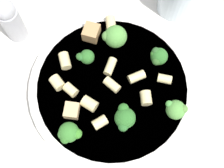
% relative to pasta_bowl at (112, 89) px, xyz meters
% --- Properties ---
extents(ground_plane, '(2.00, 2.00, 0.00)m').
position_rel_pasta_bowl_xyz_m(ground_plane, '(0.00, 0.00, -0.02)').
color(ground_plane, beige).
extents(pasta_bowl, '(0.26, 0.26, 0.04)m').
position_rel_pasta_bowl_xyz_m(pasta_bowl, '(0.00, 0.00, 0.00)').
color(pasta_bowl, silver).
rests_on(pasta_bowl, ground_plane).
extents(broccoli_floret_0, '(0.02, 0.02, 0.03)m').
position_rel_pasta_bowl_xyz_m(broccoli_floret_0, '(-0.00, 0.06, 0.03)').
color(broccoli_floret_0, '#84AD60').
rests_on(broccoli_floret_0, pasta_bowl).
extents(broccoli_floret_1, '(0.03, 0.03, 0.04)m').
position_rel_pasta_bowl_xyz_m(broccoli_floret_1, '(-0.02, -0.05, 0.04)').
color(broccoli_floret_1, '#84AD60').
rests_on(broccoli_floret_1, pasta_bowl).
extents(broccoli_floret_2, '(0.03, 0.03, 0.03)m').
position_rel_pasta_bowl_xyz_m(broccoli_floret_2, '(0.08, -0.02, 0.03)').
color(broccoli_floret_2, '#84AD60').
rests_on(broccoli_floret_2, pasta_bowl).
extents(broccoli_floret_3, '(0.03, 0.03, 0.04)m').
position_rel_pasta_bowl_xyz_m(broccoli_floret_3, '(-0.10, -0.02, 0.04)').
color(broccoli_floret_3, '#9EC175').
rests_on(broccoli_floret_3, pasta_bowl).
extents(broccoli_floret_4, '(0.03, 0.03, 0.03)m').
position_rel_pasta_bowl_xyz_m(broccoli_floret_4, '(0.04, -0.09, 0.04)').
color(broccoli_floret_4, '#93B766').
rests_on(broccoli_floret_4, pasta_bowl).
extents(broccoli_floret_5, '(0.04, 0.04, 0.04)m').
position_rel_pasta_bowl_xyz_m(broccoli_floret_5, '(0.05, 0.05, 0.04)').
color(broccoli_floret_5, '#9EC175').
rests_on(broccoli_floret_5, pasta_bowl).
extents(rigatoni_0, '(0.02, 0.02, 0.01)m').
position_rel_pasta_bowl_xyz_m(rigatoni_0, '(-0.05, 0.04, 0.02)').
color(rigatoni_0, beige).
rests_on(rigatoni_0, pasta_bowl).
extents(rigatoni_1, '(0.02, 0.03, 0.01)m').
position_rel_pasta_bowl_xyz_m(rigatoni_1, '(-0.00, -0.00, 0.02)').
color(rigatoni_1, beige).
rests_on(rigatoni_1, pasta_bowl).
extents(rigatoni_2, '(0.03, 0.03, 0.02)m').
position_rel_pasta_bowl_xyz_m(rigatoni_2, '(0.02, -0.05, 0.02)').
color(rigatoni_2, beige).
rests_on(rigatoni_2, pasta_bowl).
extents(rigatoni_3, '(0.02, 0.03, 0.02)m').
position_rel_pasta_bowl_xyz_m(rigatoni_3, '(-0.05, 0.00, 0.02)').
color(rigatoni_3, beige).
rests_on(rigatoni_3, pasta_bowl).
extents(rigatoni_4, '(0.03, 0.02, 0.01)m').
position_rel_pasta_bowl_xyz_m(rigatoni_4, '(0.04, -0.02, 0.02)').
color(rigatoni_4, beige).
rests_on(rigatoni_4, pasta_bowl).
extents(rigatoni_5, '(0.03, 0.03, 0.02)m').
position_rel_pasta_bowl_xyz_m(rigatoni_5, '(0.07, 0.08, 0.02)').
color(rigatoni_5, beige).
rests_on(rigatoni_5, pasta_bowl).
extents(rigatoni_6, '(0.02, 0.02, 0.01)m').
position_rel_pasta_bowl_xyz_m(rigatoni_6, '(0.07, -0.05, 0.02)').
color(rigatoni_6, beige).
rests_on(rigatoni_6, pasta_bowl).
extents(rigatoni_7, '(0.03, 0.03, 0.02)m').
position_rel_pasta_bowl_xyz_m(rigatoni_7, '(-0.03, 0.08, 0.02)').
color(rigatoni_7, beige).
rests_on(rigatoni_7, pasta_bowl).
extents(rigatoni_8, '(0.03, 0.02, 0.01)m').
position_rel_pasta_bowl_xyz_m(rigatoni_8, '(0.02, 0.02, 0.02)').
color(rigatoni_8, beige).
rests_on(rigatoni_8, pasta_bowl).
extents(rigatoni_9, '(0.02, 0.02, 0.01)m').
position_rel_pasta_bowl_xyz_m(rigatoni_9, '(-0.05, -0.03, 0.02)').
color(rigatoni_9, beige).
rests_on(rigatoni_9, pasta_bowl).
extents(rigatoni_10, '(0.02, 0.02, 0.02)m').
position_rel_pasta_bowl_xyz_m(rigatoni_10, '(-0.06, 0.06, 0.02)').
color(rigatoni_10, beige).
rests_on(rigatoni_10, pasta_bowl).
extents(chicken_chunk_0, '(0.03, 0.03, 0.02)m').
position_rel_pasta_bowl_xyz_m(chicken_chunk_0, '(0.03, 0.09, 0.03)').
color(chicken_chunk_0, tan).
rests_on(chicken_chunk_0, pasta_bowl).
extents(chicken_chunk_1, '(0.03, 0.03, 0.02)m').
position_rel_pasta_bowl_xyz_m(chicken_chunk_1, '(-0.07, 0.01, 0.02)').
color(chicken_chunk_1, tan).
rests_on(chicken_chunk_1, pasta_bowl).
extents(pepper_shaker, '(0.03, 0.03, 0.09)m').
position_rel_pasta_bowl_xyz_m(pepper_shaker, '(-0.05, 0.19, 0.03)').
color(pepper_shaker, '#B2B2B7').
rests_on(pepper_shaker, ground_plane).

